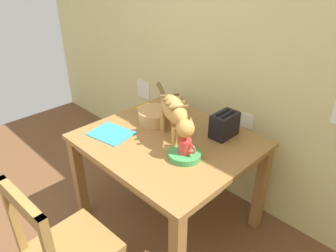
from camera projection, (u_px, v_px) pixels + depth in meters
The scene contains 10 objects.
wall_rear at pixel (235, 49), 2.33m from camera, with size 5.21×0.11×2.50m.
dining_table at pixel (168, 150), 2.20m from camera, with size 1.13×0.98×0.75m.
cat at pixel (175, 113), 2.02m from camera, with size 0.59×0.35×0.31m.
saucer_bowl at pixel (185, 155), 1.95m from camera, with size 0.21×0.21×0.04m, color #3D9850.
coffee_mug at pixel (185, 146), 1.92m from camera, with size 0.13×0.08×0.09m.
magazine at pixel (111, 133), 2.22m from camera, with size 0.28×0.23×0.01m, color #3296C0.
book_stack at pixel (149, 109), 2.54m from camera, with size 0.17×0.15×0.03m.
wicker_basket at pixel (156, 116), 2.36m from camera, with size 0.26×0.26×0.09m.
toaster at pixel (224, 125), 2.16m from camera, with size 0.12×0.20×0.18m.
wooden_chair_near at pixel (66, 250), 1.71m from camera, with size 0.44×0.44×0.93m.
Camera 1 is at (1.29, 0.15, 1.86)m, focal length 33.64 mm.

